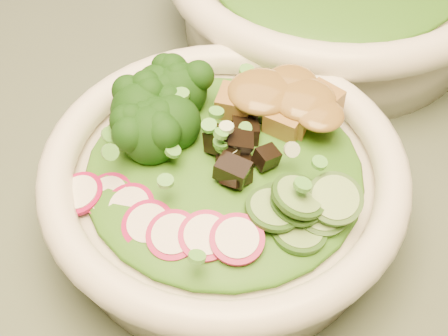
% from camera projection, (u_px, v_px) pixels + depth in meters
% --- Properties ---
extents(salad_bowl, '(0.25, 0.25, 0.07)m').
position_uv_depth(salad_bowl, '(224.00, 186.00, 0.43)').
color(salad_bowl, white).
rests_on(salad_bowl, dining_table).
extents(lettuce_bed, '(0.19, 0.19, 0.02)m').
position_uv_depth(lettuce_bed, '(224.00, 167.00, 0.41)').
color(lettuce_bed, '#265812').
rests_on(lettuce_bed, salad_bowl).
extents(broccoli_florets, '(0.09, 0.08, 0.04)m').
position_uv_depth(broccoli_florets, '(157.00, 115.00, 0.42)').
color(broccoli_florets, black).
rests_on(broccoli_florets, salad_bowl).
extents(radish_slices, '(0.11, 0.06, 0.02)m').
position_uv_depth(radish_slices, '(165.00, 224.00, 0.38)').
color(radish_slices, '#9A0B42').
rests_on(radish_slices, salad_bowl).
extents(cucumber_slices, '(0.08, 0.08, 0.03)m').
position_uv_depth(cucumber_slices, '(298.00, 204.00, 0.38)').
color(cucumber_slices, '#84B162').
rests_on(cucumber_slices, salad_bowl).
extents(mushroom_heap, '(0.08, 0.08, 0.04)m').
position_uv_depth(mushroom_heap, '(235.00, 145.00, 0.41)').
color(mushroom_heap, black).
rests_on(mushroom_heap, salad_bowl).
extents(tofu_cubes, '(0.09, 0.07, 0.03)m').
position_uv_depth(tofu_cubes, '(278.00, 110.00, 0.43)').
color(tofu_cubes, olive).
rests_on(tofu_cubes, salad_bowl).
extents(peanut_sauce, '(0.06, 0.05, 0.01)m').
position_uv_depth(peanut_sauce, '(279.00, 97.00, 0.42)').
color(peanut_sauce, brown).
rests_on(peanut_sauce, tofu_cubes).
extents(scallion_garnish, '(0.17, 0.17, 0.02)m').
position_uv_depth(scallion_garnish, '(224.00, 145.00, 0.39)').
color(scallion_garnish, '#51A53A').
rests_on(scallion_garnish, salad_bowl).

